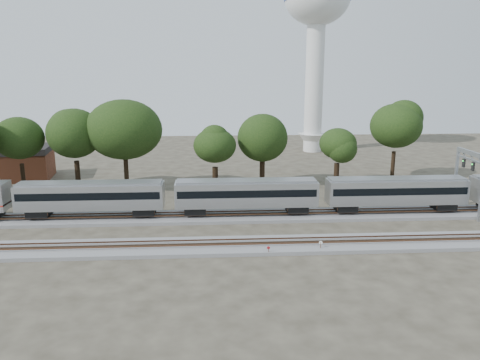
# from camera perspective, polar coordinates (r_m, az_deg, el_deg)

# --- Properties ---
(ground) EXTENTS (160.00, 160.00, 0.00)m
(ground) POSITION_cam_1_polar(r_m,az_deg,el_deg) (52.93, -3.91, -6.71)
(ground) COLOR #383328
(ground) RESTS_ON ground
(track_far) EXTENTS (160.00, 5.00, 0.73)m
(track_far) POSITION_cam_1_polar(r_m,az_deg,el_deg) (58.54, -3.88, -4.50)
(track_far) COLOR slate
(track_far) RESTS_ON ground
(track_near) EXTENTS (160.00, 5.00, 0.73)m
(track_near) POSITION_cam_1_polar(r_m,az_deg,el_deg) (49.12, -3.94, -8.09)
(track_near) COLOR slate
(track_near) RESTS_ON ground
(train) EXTENTS (91.16, 3.14, 4.63)m
(train) POSITION_cam_1_polar(r_m,az_deg,el_deg) (57.84, 0.93, -1.57)
(train) COLOR #B3B6BA
(train) RESTS_ON ground
(switch_stand_red) EXTENTS (0.31, 0.06, 0.98)m
(switch_stand_red) POSITION_cam_1_polar(r_m,az_deg,el_deg) (47.14, 3.49, -8.48)
(switch_stand_red) COLOR #512D19
(switch_stand_red) RESTS_ON ground
(switch_stand_white) EXTENTS (0.35, 0.15, 1.15)m
(switch_stand_white) POSITION_cam_1_polar(r_m,az_deg,el_deg) (48.71, 9.81, -7.79)
(switch_stand_white) COLOR #512D19
(switch_stand_white) RESTS_ON ground
(switch_lever) EXTENTS (0.50, 0.30, 0.30)m
(switch_lever) POSITION_cam_1_polar(r_m,az_deg,el_deg) (47.84, 6.17, -8.82)
(switch_lever) COLOR #512D19
(switch_lever) RESTS_ON ground
(water_tower) EXTENTS (13.99, 13.99, 38.73)m
(water_tower) POSITION_cam_1_polar(r_m,az_deg,el_deg) (106.19, 9.32, 18.94)
(water_tower) COLOR silver
(water_tower) RESTS_ON ground
(signal_gantry) EXTENTS (0.57, 6.71, 8.16)m
(signal_gantry) POSITION_cam_1_polar(r_m,az_deg,el_deg) (65.58, 26.22, 1.27)
(signal_gantry) COLOR gray
(signal_gantry) RESTS_ON ground
(brick_building) EXTENTS (12.36, 9.47, 5.49)m
(brick_building) POSITION_cam_1_polar(r_m,az_deg,el_deg) (87.29, -25.68, 1.91)
(brick_building) COLOR brown
(brick_building) RESTS_ON ground
(tree_1) EXTENTS (8.45, 8.45, 11.91)m
(tree_1) POSITION_cam_1_polar(r_m,az_deg,el_deg) (75.70, -25.35, 4.63)
(tree_1) COLOR black
(tree_1) RESTS_ON ground
(tree_2) EXTENTS (9.08, 9.08, 12.80)m
(tree_2) POSITION_cam_1_polar(r_m,az_deg,el_deg) (73.13, -19.54, 5.37)
(tree_2) COLOR black
(tree_2) RESTS_ON ground
(tree_3) EXTENTS (9.60, 9.60, 13.54)m
(tree_3) POSITION_cam_1_polar(r_m,az_deg,el_deg) (71.23, -13.97, 5.97)
(tree_3) COLOR black
(tree_3) RESTS_ON ground
(tree_4) EXTENTS (7.21, 7.21, 10.16)m
(tree_4) POSITION_cam_1_polar(r_m,az_deg,el_deg) (69.52, -3.09, 4.20)
(tree_4) COLOR black
(tree_4) RESTS_ON ground
(tree_5) EXTENTS (7.91, 7.91, 11.16)m
(tree_5) POSITION_cam_1_polar(r_m,az_deg,el_deg) (72.51, 2.76, 5.15)
(tree_5) COLOR black
(tree_5) RESTS_ON ground
(tree_6) EXTENTS (6.88, 6.88, 9.70)m
(tree_6) POSITION_cam_1_polar(r_m,az_deg,el_deg) (74.80, 11.84, 4.34)
(tree_6) COLOR black
(tree_6) RESTS_ON ground
(tree_7) EXTENTS (9.30, 9.30, 13.11)m
(tree_7) POSITION_cam_1_polar(r_m,az_deg,el_deg) (80.45, 18.47, 6.28)
(tree_7) COLOR black
(tree_7) RESTS_ON ground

